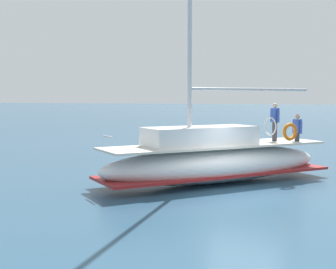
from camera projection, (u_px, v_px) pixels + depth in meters
ground_plane at (244, 194)px, 16.06m from camera, size 400.00×400.00×0.00m
main_sailboat at (214, 159)px, 18.22m from camera, size 8.85×8.07×14.46m
mooring_buoy at (156, 151)px, 27.26m from camera, size 0.53×0.53×0.87m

